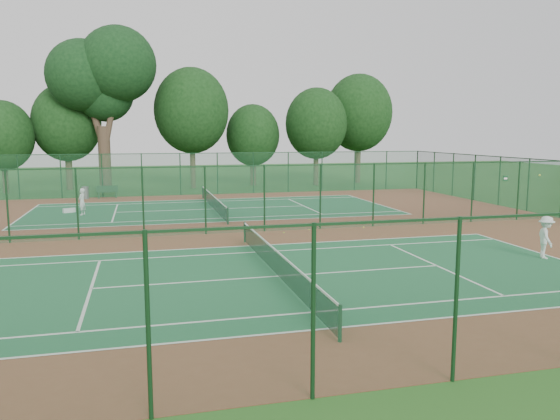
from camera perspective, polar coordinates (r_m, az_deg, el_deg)
The scene contains 19 objects.
ground at distance 28.45m, azimuth -4.66°, elevation -2.38°, with size 120.00×120.00×0.00m, color #215019.
red_pad at distance 28.44m, azimuth -4.66°, elevation -2.37°, with size 40.00×36.00×0.01m, color brown.
court_near at distance 19.84m, azimuth -0.26°, elevation -6.95°, with size 23.77×10.97×0.01m, color #1C5A34.
court_far at distance 37.24m, azimuth -6.98°, elevation 0.10°, with size 23.77×10.97×0.01m, color #1A5530.
fence_north at distance 45.95m, azimuth -8.46°, elevation 3.77°, with size 40.00×0.09×3.50m.
fence_south at distance 11.18m, azimuth 11.13°, elevation -9.80°, with size 40.00×0.09×3.50m.
fence_divider at distance 28.18m, azimuth -4.70°, elevation 1.14°, with size 40.00×0.09×3.50m.
tennis_net_near at distance 19.70m, azimuth -0.26°, elevation -5.46°, with size 0.10×12.90×0.97m.
tennis_net_far at distance 37.17m, azimuth -6.99°, elevation 0.91°, with size 0.10×12.90×0.97m.
player_near at distance 24.94m, azimuth 26.02°, elevation -2.57°, with size 1.14×0.65×1.76m, color white.
player_far at distance 36.40m, azimuth -19.98°, elevation 0.83°, with size 0.61×0.40×1.68m, color silver.
trash_bin at distance 45.26m, azimuth -19.68°, elevation 1.71°, with size 0.54×0.54×0.97m, color slate.
bench at distance 45.21m, azimuth -17.60°, elevation 1.84°, with size 1.66×0.62×1.00m.
kit_bag at distance 37.88m, azimuth -21.17°, elevation -0.05°, with size 0.76×0.29×0.29m, color silver.
stray_ball_a at distance 30.08m, azimuth 8.74°, elevation -1.78°, with size 0.08×0.08×0.08m, color yellow.
stray_ball_b at distance 29.06m, azimuth 3.08°, elevation -2.05°, with size 0.07×0.07×0.07m, color gold.
stray_ball_c at distance 28.17m, azimuth 0.40°, elevation -2.36°, with size 0.07×0.07×0.07m, color #A6C52D.
big_tree at distance 50.30m, azimuth -18.07°, elevation 13.26°, with size 9.21×6.74×14.15m.
evergreen_row at distance 52.34m, azimuth -8.58°, elevation 2.36°, with size 39.00×5.00×12.00m, color black, non-canonical shape.
Camera 1 is at (-4.63, -27.59, 5.17)m, focal length 35.00 mm.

